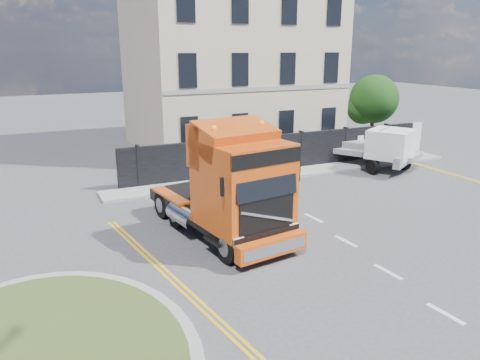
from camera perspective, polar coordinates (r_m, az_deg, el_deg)
ground at (r=15.55m, az=3.09°, el=-8.78°), size 120.00×120.00×0.00m
hoarding_fence at (r=25.80m, az=6.55°, el=3.50°), size 18.80×0.25×2.00m
georgian_building at (r=31.61m, az=-1.40°, el=14.58°), size 12.30×10.30×12.80m
tree at (r=32.54m, az=15.73°, el=9.23°), size 3.20×3.20×4.80m
pavement_far at (r=25.00m, az=6.48°, el=0.88°), size 20.00×1.60×0.12m
truck at (r=15.87m, az=-0.92°, el=-1.21°), size 3.44×7.06×4.06m
flatbed_pickup at (r=26.70m, az=16.86°, el=3.85°), size 4.65×6.09×2.29m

